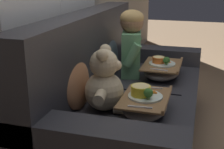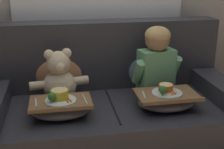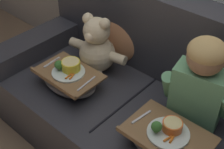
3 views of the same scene
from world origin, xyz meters
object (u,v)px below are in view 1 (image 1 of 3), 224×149
(child_figure, at_px, (132,40))
(lap_tray_child, at_px, (162,70))
(teddy_bear, at_px, (105,83))
(lap_tray_teddy, at_px, (145,104))
(throw_pillow_behind_child, at_px, (109,52))
(couch, at_px, (121,101))
(throw_pillow_behind_teddy, at_px, (74,79))

(child_figure, bearing_deg, lap_tray_child, -90.19)
(teddy_bear, bearing_deg, lap_tray_teddy, -90.42)
(teddy_bear, bearing_deg, throw_pillow_behind_child, 15.26)
(lap_tray_teddy, bearing_deg, couch, 33.69)
(child_figure, relative_size, lap_tray_child, 1.26)
(teddy_bear, xyz_separation_m, lap_tray_child, (0.78, -0.27, -0.11))
(throw_pillow_behind_teddy, relative_size, teddy_bear, 0.93)
(couch, distance_m, lap_tray_child, 0.50)
(lap_tray_teddy, bearing_deg, child_figure, 19.14)
(throw_pillow_behind_child, distance_m, teddy_bear, 0.81)
(throw_pillow_behind_teddy, xyz_separation_m, teddy_bear, (0.00, -0.21, -0.01))
(teddy_bear, distance_m, lap_tray_child, 0.83)
(couch, xyz_separation_m, lap_tray_child, (0.39, -0.26, 0.16))
(lap_tray_child, distance_m, lap_tray_teddy, 0.78)
(throw_pillow_behind_child, relative_size, child_figure, 0.74)
(couch, relative_size, throw_pillow_behind_teddy, 4.65)
(throw_pillow_behind_teddy, distance_m, child_figure, 0.82)
(child_figure, bearing_deg, throw_pillow_behind_teddy, 165.09)
(lap_tray_child, xyz_separation_m, lap_tray_teddy, (-0.78, 0.00, 0.00))
(throw_pillow_behind_teddy, xyz_separation_m, lap_tray_child, (0.78, -0.48, -0.13))
(throw_pillow_behind_teddy, relative_size, lap_tray_child, 0.95)
(child_figure, relative_size, lap_tray_teddy, 1.32)
(teddy_bear, bearing_deg, throw_pillow_behind_teddy, 90.25)
(teddy_bear, relative_size, lap_tray_teddy, 1.06)
(child_figure, xyz_separation_m, lap_tray_teddy, (-0.78, -0.27, -0.24))
(throw_pillow_behind_child, height_order, lap_tray_child, throw_pillow_behind_child)
(throw_pillow_behind_teddy, xyz_separation_m, lap_tray_teddy, (-0.00, -0.48, -0.12))
(throw_pillow_behind_child, height_order, teddy_bear, teddy_bear)
(child_figure, bearing_deg, lap_tray_teddy, -160.86)
(couch, xyz_separation_m, child_figure, (0.39, 0.01, 0.41))
(couch, xyz_separation_m, lap_tray_teddy, (-0.39, -0.26, 0.17))
(child_figure, xyz_separation_m, teddy_bear, (-0.78, -0.00, -0.13))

